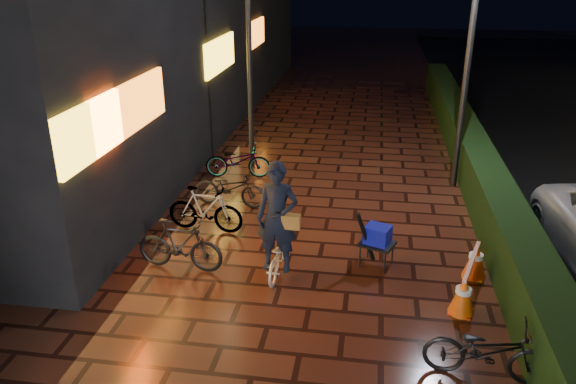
# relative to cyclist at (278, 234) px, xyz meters

# --- Properties ---
(ground) EXTENTS (80.00, 80.00, 0.00)m
(ground) POSITION_rel_cyclist_xyz_m (0.65, -2.08, -0.76)
(ground) COLOR #381911
(ground) RESTS_ON ground
(hedge) EXTENTS (0.70, 20.00, 1.00)m
(hedge) POSITION_rel_cyclist_xyz_m (3.95, 5.92, -0.26)
(hedge) COLOR black
(hedge) RESTS_ON ground
(lamp_post_hedge) EXTENTS (0.51, 0.15, 5.35)m
(lamp_post_hedge) POSITION_rel_cyclist_xyz_m (3.46, 4.66, 2.18)
(lamp_post_hedge) COLOR black
(lamp_post_hedge) RESTS_ON ground
(lamp_post_sf) EXTENTS (0.46, 0.24, 4.87)m
(lamp_post_sf) POSITION_rel_cyclist_xyz_m (-1.63, 5.38, 1.92)
(lamp_post_sf) COLOR black
(lamp_post_sf) RESTS_ON ground
(cyclist) EXTENTS (0.76, 1.46, 2.06)m
(cyclist) POSITION_rel_cyclist_xyz_m (0.00, 0.00, 0.00)
(cyclist) COLOR silver
(cyclist) RESTS_ON ground
(traffic_barrier) EXTENTS (0.78, 1.56, 0.64)m
(traffic_barrier) POSITION_rel_cyclist_xyz_m (3.15, -0.14, -0.45)
(traffic_barrier) COLOR #EF5A0C
(traffic_barrier) RESTS_ON ground
(cart_assembly) EXTENTS (0.76, 0.65, 1.09)m
(cart_assembly) POSITION_rel_cyclist_xyz_m (1.64, 0.56, -0.21)
(cart_assembly) COLOR black
(cart_assembly) RESTS_ON ground
(parked_bikes_storefront) EXTENTS (1.89, 5.19, 0.93)m
(parked_bikes_storefront) POSITION_rel_cyclist_xyz_m (-1.68, 2.24, -0.32)
(parked_bikes_storefront) COLOR black
(parked_bikes_storefront) RESTS_ON ground
(parked_bikes_hedge) EXTENTS (1.64, 1.99, 0.93)m
(parked_bikes_hedge) POSITION_rel_cyclist_xyz_m (3.06, -2.78, -0.32)
(parked_bikes_hedge) COLOR black
(parked_bikes_hedge) RESTS_ON ground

